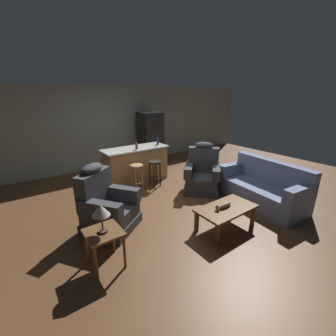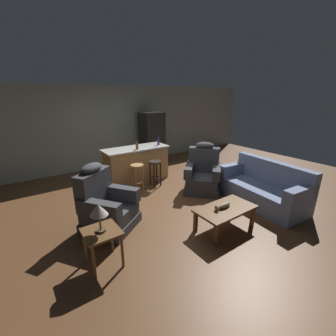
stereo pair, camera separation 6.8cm
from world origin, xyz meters
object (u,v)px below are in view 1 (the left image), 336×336
at_px(bar_stool_right, 155,169).
at_px(fish_figurine, 224,206).
at_px(recliner_near_island, 202,174).
at_px(table_lamp, 101,212).
at_px(bar_stool_left, 137,173).
at_px(bottle_tall_green, 136,146).
at_px(couch, 263,188).
at_px(bottle_short_amber, 158,141).
at_px(end_table, 104,238).
at_px(coffee_table, 226,210).
at_px(kitchen_island, 136,164).
at_px(refrigerator, 151,138).
at_px(recliner_near_lamp, 106,206).

bearing_deg(bar_stool_right, fish_figurine, -92.47).
height_order(recliner_near_island, table_lamp, recliner_near_island).
xyz_separation_m(bar_stool_left, bottle_tall_green, (0.25, 0.44, 0.57)).
xyz_separation_m(fish_figurine, couch, (1.54, 0.19, -0.12)).
bearing_deg(bottle_short_amber, end_table, -135.22).
relative_size(coffee_table, couch, 0.56).
height_order(coffee_table, table_lamp, table_lamp).
xyz_separation_m(kitchen_island, refrigerator, (1.24, 1.20, 0.40)).
bearing_deg(recliner_near_island, bottle_tall_green, -93.92).
bearing_deg(refrigerator, bar_stool_right, -119.22).
xyz_separation_m(recliner_near_island, bottle_tall_green, (-1.11, 1.37, 0.62)).
distance_m(table_lamp, bar_stool_left, 2.66).
bearing_deg(bottle_tall_green, kitchen_island, 72.90).
bearing_deg(kitchen_island, table_lamp, -126.00).
distance_m(refrigerator, bottle_tall_green, 1.91).
height_order(recliner_near_lamp, bottle_tall_green, recliner_near_lamp).
bearing_deg(bar_stool_right, bar_stool_left, 180.00).
bearing_deg(bar_stool_right, kitchen_island, 109.15).
relative_size(recliner_near_lamp, bottle_short_amber, 4.24).
distance_m(coffee_table, couch, 1.50).
relative_size(coffee_table, end_table, 1.96).
distance_m(fish_figurine, table_lamp, 2.14).
height_order(recliner_near_lamp, refrigerator, refrigerator).
distance_m(coffee_table, recliner_near_lamp, 2.16).
distance_m(bar_stool_left, refrigerator, 2.43).
relative_size(kitchen_island, bar_stool_left, 2.65).
height_order(recliner_near_lamp, bar_stool_left, recliner_near_lamp).
bearing_deg(fish_figurine, coffee_table, -16.22).
relative_size(recliner_near_lamp, table_lamp, 2.93).
xyz_separation_m(coffee_table, fish_figurine, (-0.05, 0.02, 0.10)).
xyz_separation_m(couch, bottle_tall_green, (-1.72, 2.67, 0.70)).
xyz_separation_m(couch, end_table, (-3.61, 0.17, 0.12)).
bearing_deg(bottle_tall_green, table_lamp, -127.20).
height_order(kitchen_island, refrigerator, refrigerator).
distance_m(fish_figurine, recliner_near_island, 1.76).
relative_size(couch, end_table, 3.53).
height_order(table_lamp, bar_stool_left, table_lamp).
distance_m(end_table, bar_stool_right, 2.99).
relative_size(end_table, bottle_short_amber, 1.98).
xyz_separation_m(recliner_near_lamp, refrigerator, (2.79, 2.96, 0.46)).
xyz_separation_m(fish_figurine, bar_stool_left, (-0.43, 2.42, 0.01)).
bearing_deg(recliner_near_lamp, bar_stool_right, 87.45).
height_order(couch, bottle_tall_green, bottle_tall_green).
bearing_deg(bottle_tall_green, bar_stool_right, -57.55).
bearing_deg(kitchen_island, end_table, -125.94).
height_order(kitchen_island, bottle_short_amber, bottle_short_amber).
xyz_separation_m(refrigerator, bottle_tall_green, (-1.30, -1.39, 0.16)).
xyz_separation_m(end_table, refrigerator, (3.19, 3.89, 0.42)).
relative_size(table_lamp, bottle_tall_green, 1.76).
height_order(bar_stool_left, bar_stool_right, same).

